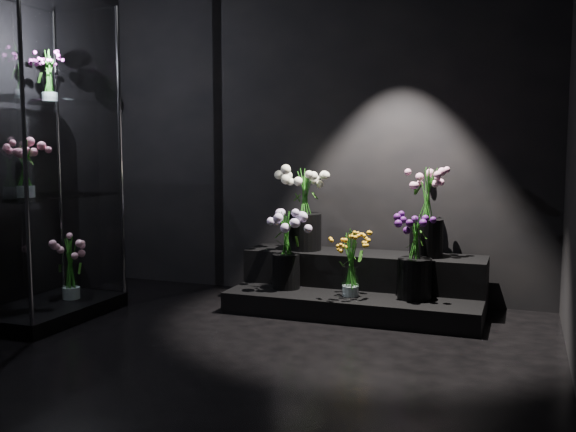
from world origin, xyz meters
The scene contains 12 objects.
floor centered at (0.00, 0.00, 0.00)m, with size 4.00×4.00×0.00m, color black.
wall_back centered at (0.00, 2.00, 1.40)m, with size 4.00×4.00×0.00m, color black.
display_riser centered at (0.49, 1.61, 0.18)m, with size 1.96×0.87×0.44m.
display_case centered at (-1.65, 0.50, 1.20)m, with size 0.65×1.09×2.40m.
bouquet_orange_bells centered at (0.49, 1.32, 0.43)m, with size 0.32×0.32×0.51m.
bouquet_lilac centered at (-0.07, 1.41, 0.52)m, with size 0.41×0.41×0.61m.
bouquet_purple centered at (0.96, 1.41, 0.51)m, with size 0.38×0.38×0.65m.
bouquet_cream_roses centered at (-0.01, 1.72, 0.83)m, with size 0.41×0.41×0.69m.
bouquet_pink_roses centered at (1.00, 1.73, 0.82)m, with size 0.43×0.43×0.70m.
bouquet_case_pink centered at (-1.66, 0.31, 1.16)m, with size 0.34×0.34×0.42m.
bouquet_case_magenta centered at (-1.71, 0.66, 1.84)m, with size 0.28×0.28×0.39m.
bouquet_case_base_pink centered at (-1.60, 0.69, 0.36)m, with size 0.33×0.33×0.48m.
Camera 1 is at (1.72, -3.35, 1.28)m, focal length 40.00 mm.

